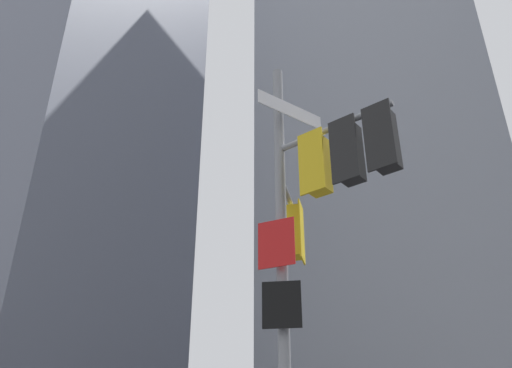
# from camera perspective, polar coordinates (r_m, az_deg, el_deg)

# --- Properties ---
(building_tower_left) EXTENTS (12.39, 12.39, 45.36)m
(building_tower_left) POSITION_cam_1_polar(r_m,az_deg,el_deg) (35.69, -19.59, 10.31)
(building_tower_left) COLOR slate
(building_tower_left) RESTS_ON ground
(building_mid_block) EXTENTS (13.64, 13.64, 39.23)m
(building_mid_block) POSITION_cam_1_polar(r_m,az_deg,el_deg) (36.71, 14.06, 2.47)
(building_mid_block) COLOR #9399A3
(building_mid_block) RESTS_ON ground
(signal_pole_assembly) EXTENTS (2.62, 2.88, 8.31)m
(signal_pole_assembly) POSITION_cam_1_polar(r_m,az_deg,el_deg) (8.77, 6.26, -3.08)
(signal_pole_assembly) COLOR gray
(signal_pole_assembly) RESTS_ON ground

